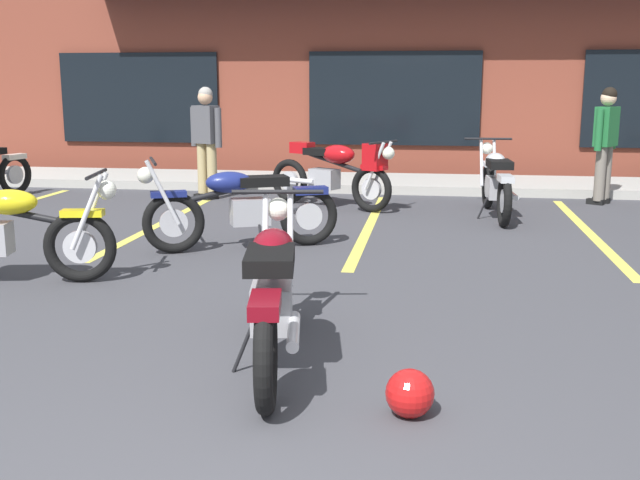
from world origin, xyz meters
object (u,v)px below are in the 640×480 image
Objects in this scene: motorcycle_silver_naked at (240,206)px; motorcycle_foreground_classic at (273,291)px; helmet_on_pavement at (410,393)px; person_near_building at (606,138)px; person_in_black_shirt at (206,136)px; motorcycle_red_sportbike at (496,182)px; motorcycle_orange_scrambler at (335,171)px.

motorcycle_foreground_classic is at bearing -72.19° from motorcycle_silver_naked.
motorcycle_silver_naked is at bearing 116.11° from helmet_on_pavement.
motorcycle_foreground_classic is 8.07× the size of helmet_on_pavement.
motorcycle_silver_naked is 5.84m from person_near_building.
person_in_black_shirt is at bearing 114.27° from helmet_on_pavement.
motorcycle_red_sportbike is 2.15m from person_near_building.
motorcycle_orange_scrambler is 7.34× the size of helmet_on_pavement.
person_near_building is (5.82, 0.34, 0.00)m from person_in_black_shirt.
motorcycle_foreground_classic is 1.16m from helmet_on_pavement.
person_near_building is at bearing 40.61° from motorcycle_silver_naked.
motorcycle_orange_scrambler is (0.64, 2.85, 0.07)m from motorcycle_silver_naked.
motorcycle_silver_naked is (-2.81, -2.45, 0.00)m from motorcycle_red_sportbike.
motorcycle_foreground_classic is 3.37m from motorcycle_silver_naked.
motorcycle_foreground_classic and motorcycle_red_sportbike have the same top height.
motorcycle_red_sportbike is 1.11× the size of motorcycle_orange_scrambler.
motorcycle_red_sportbike is at bearing -140.42° from person_near_building.
motorcycle_orange_scrambler is at bearing -166.08° from person_near_building.
motorcycle_silver_naked is at bearing 107.81° from motorcycle_foreground_classic.
motorcycle_silver_naked is at bearing -102.57° from motorcycle_orange_scrambler.
motorcycle_orange_scrambler is 3.92m from person_near_building.
helmet_on_pavement is at bearing -63.89° from motorcycle_silver_naked.
motorcycle_red_sportbike reaches higher than helmet_on_pavement.
motorcycle_red_sportbike is 6.42m from helmet_on_pavement.
motorcycle_foreground_classic is at bearing -69.92° from person_in_black_shirt.
motorcycle_orange_scrambler is at bearing 93.74° from motorcycle_foreground_classic.
motorcycle_orange_scrambler is at bearing 100.68° from helmet_on_pavement.
person_in_black_shirt reaches higher than helmet_on_pavement.
motorcycle_red_sportbike is 1.26× the size of person_in_black_shirt.
person_near_building is at bearing 39.58° from motorcycle_red_sportbike.
person_near_building reaches higher than motorcycle_orange_scrambler.
person_in_black_shirt and person_near_building have the same top height.
person_in_black_shirt is (-2.43, 6.66, 0.49)m from motorcycle_foreground_classic.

